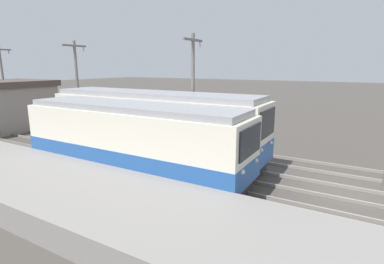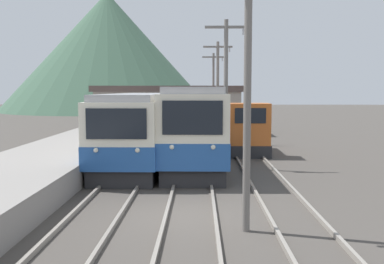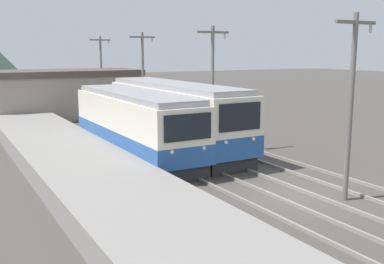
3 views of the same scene
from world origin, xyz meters
The scene contains 13 objects.
ground_plane centered at (0.00, 0.00, 0.00)m, with size 200.00×200.00×0.00m, color #47423D.
platform_left centered at (-6.25, 0.00, 0.48)m, with size 4.50×54.00×0.95m, color gray.
track_left centered at (-2.60, 0.00, 0.07)m, with size 1.54×60.00×0.14m.
track_center centered at (0.20, 0.00, 0.07)m, with size 1.54×60.00×0.14m.
track_right centered at (3.20, 0.00, 0.07)m, with size 1.54×60.00×0.14m.
commuter_train_left centered at (-2.60, 8.97, 1.66)m, with size 2.84×11.78×3.56m.
commuter_train_center centered at (0.20, 9.86, 1.79)m, with size 2.84×13.18×3.86m.
shunting_locomotive centered at (3.20, 13.14, 1.21)m, with size 2.40×4.98×3.00m.
catenary_mast_near centered at (1.71, -1.57, 3.83)m, with size 2.00×0.20×7.02m.
catenary_mast_mid centered at (1.71, 8.11, 3.83)m, with size 2.00×0.20×7.02m.
catenary_mast_far centered at (1.71, 17.78, 3.83)m, with size 2.00×0.20×7.02m.
catenary_mast_distant centered at (1.71, 27.45, 3.83)m, with size 2.00×0.20×7.02m.
station_building centered at (-2.18, 26.00, 2.06)m, with size 12.60×6.30×4.07m.
Camera 3 is at (-11.59, -13.07, 5.64)m, focal length 42.00 mm.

